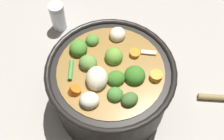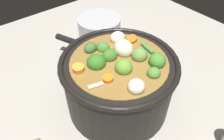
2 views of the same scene
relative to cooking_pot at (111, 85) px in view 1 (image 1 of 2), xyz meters
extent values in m
plane|color=#9E998E|center=(0.00, 0.00, -0.07)|extent=(1.10, 1.10, 0.00)
cylinder|color=black|center=(0.00, 0.00, -0.01)|extent=(0.24, 0.24, 0.13)
torus|color=black|center=(0.00, 0.00, 0.06)|extent=(0.25, 0.25, 0.01)
cylinder|color=olive|center=(0.00, 0.00, 0.00)|extent=(0.21, 0.21, 0.13)
ellipsoid|color=#447D33|center=(0.00, 0.05, 0.06)|extent=(0.04, 0.04, 0.03)
ellipsoid|color=#41662E|center=(-0.02, 0.07, 0.07)|extent=(0.04, 0.04, 0.02)
ellipsoid|color=#46842C|center=(0.06, -0.05, 0.07)|extent=(0.05, 0.05, 0.03)
ellipsoid|color=#648D42|center=(0.04, -0.02, 0.07)|extent=(0.04, 0.04, 0.03)
ellipsoid|color=#4E8534|center=(0.03, -0.07, 0.07)|extent=(0.03, 0.03, 0.02)
ellipsoid|color=#3D7223|center=(-0.01, 0.02, 0.07)|extent=(0.04, 0.03, 0.03)
ellipsoid|color=#659933|center=(-0.01, -0.03, 0.07)|extent=(0.05, 0.05, 0.03)
ellipsoid|color=#357121|center=(-0.04, 0.02, 0.07)|extent=(0.05, 0.05, 0.03)
cylinder|color=orange|center=(0.07, 0.04, 0.06)|extent=(0.03, 0.03, 0.02)
cylinder|color=orange|center=(-0.08, 0.03, 0.06)|extent=(0.03, 0.03, 0.02)
cylinder|color=orange|center=(-0.05, -0.03, 0.06)|extent=(0.02, 0.02, 0.01)
ellipsoid|color=beige|center=(-0.03, -0.08, 0.07)|extent=(0.05, 0.05, 0.03)
ellipsoid|color=beige|center=(0.05, 0.06, 0.07)|extent=(0.04, 0.03, 0.03)
ellipsoid|color=beige|center=(0.03, 0.02, 0.07)|extent=(0.05, 0.05, 0.04)
cylinder|color=#3D8E40|center=(0.07, -0.01, 0.07)|extent=(0.01, 0.04, 0.01)
cube|color=beige|center=(-0.08, -0.03, 0.06)|extent=(0.03, 0.02, 0.01)
cylinder|color=silver|center=(0.10, -0.24, -0.04)|extent=(0.04, 0.04, 0.07)
cylinder|color=#B7B7BC|center=(0.10, -0.24, 0.00)|extent=(0.04, 0.04, 0.01)
camera|label=1|loc=(0.04, 0.29, 0.54)|focal=47.43mm
camera|label=2|loc=(-0.22, -0.25, 0.35)|focal=34.64mm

